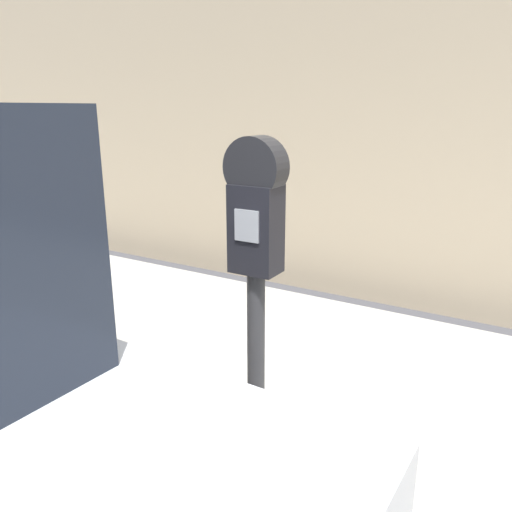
# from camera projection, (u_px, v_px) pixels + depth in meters

# --- Properties ---
(sidewalk) EXTENTS (24.00, 2.80, 0.12)m
(sidewalk) POSITION_uv_depth(u_px,v_px,m) (420.00, 419.00, 3.00)
(sidewalk) COLOR #ADAAA3
(sidewalk) RESTS_ON ground_plane
(building_facade) EXTENTS (24.00, 0.30, 4.72)m
(building_facade) POSITION_uv_depth(u_px,v_px,m) (507.00, 42.00, 3.99)
(building_facade) COLOR tan
(building_facade) RESTS_ON ground_plane
(parking_meter) EXTENTS (0.23, 0.14, 1.64)m
(parking_meter) POSITION_uv_depth(u_px,v_px,m) (256.00, 268.00, 1.95)
(parking_meter) COLOR #2D2D30
(parking_meter) RESTS_ON sidewalk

